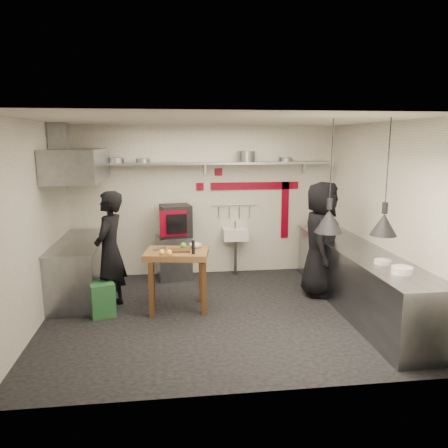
{
  "coord_description": "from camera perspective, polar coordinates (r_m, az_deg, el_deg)",
  "views": [
    {
      "loc": [
        -0.68,
        -6.08,
        2.53
      ],
      "look_at": [
        0.13,
        0.3,
        1.3
      ],
      "focal_mm": 35.0,
      "sensor_mm": 36.0,
      "label": 1
    }
  ],
  "objects": [
    {
      "name": "pan_mid_left",
      "position": [
        8.02,
        -10.54,
        8.14
      ],
      "size": [
        0.33,
        0.33,
        0.07
      ],
      "primitive_type": "cylinder",
      "rotation": [
        0.0,
        0.0,
        -0.36
      ],
      "color": "slate",
      "rests_on": "back_shelf"
    },
    {
      "name": "small_bowl_right",
      "position": [
        6.14,
        20.03,
        -4.67
      ],
      "size": [
        0.27,
        0.27,
        0.05
      ],
      "primitive_type": "cylinder",
      "rotation": [
        0.0,
        0.0,
        -0.24
      ],
      "color": "silver",
      "rests_on": "counter_right_top"
    },
    {
      "name": "pan_right",
      "position": [
        8.3,
        8.02,
        8.34
      ],
      "size": [
        0.32,
        0.32,
        0.08
      ],
      "primitive_type": "cylinder",
      "rotation": [
        0.0,
        0.0,
        0.33
      ],
      "color": "slate",
      "rests_on": "back_shelf"
    },
    {
      "name": "plate_stack",
      "position": [
        5.77,
        22.22,
        -5.61
      ],
      "size": [
        0.28,
        0.28,
        0.09
      ],
      "primitive_type": "cylinder",
      "rotation": [
        0.0,
        0.0,
        -0.11
      ],
      "color": "silver",
      "rests_on": "counter_right_top"
    },
    {
      "name": "green_bin",
      "position": [
        6.71,
        -15.62,
        -9.44
      ],
      "size": [
        0.42,
        0.42,
        0.5
      ],
      "primitive_type": "cube",
      "rotation": [
        0.0,
        0.0,
        0.32
      ],
      "color": "#22552D",
      "rests_on": "floor"
    },
    {
      "name": "extractor_hood",
      "position": [
        7.28,
        -18.63,
        7.3
      ],
      "size": [
        0.78,
        1.6,
        0.5
      ],
      "primitive_type": "cube",
      "color": "slate",
      "rests_on": "ceiling"
    },
    {
      "name": "heat_lamp_far",
      "position": [
        5.64,
        20.52,
        5.68
      ],
      "size": [
        0.4,
        0.4,
        1.43
      ],
      "primitive_type": null,
      "rotation": [
        0.0,
        0.0,
        0.28
      ],
      "color": "black",
      "rests_on": "ceiling"
    },
    {
      "name": "wall_left",
      "position": [
        6.45,
        -23.51,
        -0.15
      ],
      "size": [
        0.04,
        4.2,
        2.8
      ],
      "primitive_type": "cube",
      "color": "silver",
      "rests_on": "floor"
    },
    {
      "name": "utensil_rail",
      "position": [
        8.32,
        1.35,
        2.49
      ],
      "size": [
        0.9,
        0.02,
        0.02
      ],
      "primitive_type": "cylinder",
      "rotation": [
        0.0,
        1.57,
        0.0
      ],
      "color": "slate",
      "rests_on": "wall_back"
    },
    {
      "name": "back_shelf",
      "position": [
        8.04,
        -2.39,
        7.93
      ],
      "size": [
        4.6,
        0.34,
        0.04
      ],
      "primitive_type": "cube",
      "color": "slate",
      "rests_on": "wall_back"
    },
    {
      "name": "shelf_bracket_right",
      "position": [
        8.56,
        10.4,
        7.27
      ],
      "size": [
        0.04,
        0.06,
        0.24
      ],
      "primitive_type": "cube",
      "color": "slate",
      "rests_on": "wall_back"
    },
    {
      "name": "oven_door",
      "position": [
        7.73,
        -6.61,
        0.05
      ],
      "size": [
        0.48,
        0.11,
        0.46
      ],
      "primitive_type": "cube",
      "rotation": [
        0.0,
        0.0,
        0.16
      ],
      "color": "maroon",
      "rests_on": "combi_oven"
    },
    {
      "name": "pan_far_left",
      "position": [
        8.06,
        -13.95,
        8.09
      ],
      "size": [
        0.33,
        0.33,
        0.09
      ],
      "primitive_type": "cylinder",
      "rotation": [
        0.0,
        0.0,
        -0.16
      ],
      "color": "slate",
      "rests_on": "back_shelf"
    },
    {
      "name": "sink_tap",
      "position": [
        8.24,
        1.48,
        -0.12
      ],
      "size": [
        0.03,
        0.03,
        0.14
      ],
      "primitive_type": "cylinder",
      "color": "slate",
      "rests_on": "hand_sink"
    },
    {
      "name": "bowl",
      "position": [
        6.67,
        -3.74,
        -2.86
      ],
      "size": [
        0.23,
        0.23,
        0.06
      ],
      "primitive_type": "imported",
      "rotation": [
        0.0,
        0.0,
        0.24
      ],
      "color": "silver",
      "rests_on": "prep_table"
    },
    {
      "name": "red_tile_b",
      "position": [
        8.22,
        -3.16,
        4.91
      ],
      "size": [
        0.14,
        0.02,
        0.14
      ],
      "primitive_type": "cube",
      "color": "maroon",
      "rests_on": "wall_back"
    },
    {
      "name": "pepper_mill",
      "position": [
        6.29,
        -4.04,
        -3.05
      ],
      "size": [
        0.06,
        0.06,
        0.2
      ],
      "primitive_type": "cylinder",
      "rotation": [
        0.0,
        0.0,
        -0.42
      ],
      "color": "black",
      "rests_on": "prep_table"
    },
    {
      "name": "shelf_bracket_mid",
      "position": [
        8.19,
        -2.48,
        7.28
      ],
      "size": [
        0.04,
        0.06,
        0.24
      ],
      "primitive_type": "cube",
      "color": "slate",
      "rests_on": "wall_back"
    },
    {
      "name": "hand_sink",
      "position": [
        8.28,
        1.48,
        -1.35
      ],
      "size": [
        0.46,
        0.34,
        0.22
      ],
      "primitive_type": "cube",
      "color": "silver",
      "rests_on": "wall_back"
    },
    {
      "name": "lemon_a",
      "position": [
        6.32,
        -8.13,
        -3.64
      ],
      "size": [
        0.1,
        0.1,
        0.08
      ],
      "primitive_type": "sphere",
      "rotation": [
        0.0,
        0.0,
        0.23
      ],
      "color": "yellow",
      "rests_on": "prep_table"
    },
    {
      "name": "ceiling",
      "position": [
        6.12,
        -0.87,
        13.38
      ],
      "size": [
        5.0,
        5.0,
        0.0
      ],
      "primitive_type": "plane",
      "color": "beige",
      "rests_on": "floor"
    },
    {
      "name": "veg_ball",
      "position": [
        6.62,
        -5.33,
        -2.82
      ],
      "size": [
        0.11,
        0.11,
        0.09
      ],
      "primitive_type": "sphere",
      "rotation": [
        0.0,
        0.0,
        -0.17
      ],
      "color": "#5D9531",
      "rests_on": "prep_table"
    },
    {
      "name": "wall_back",
      "position": [
        8.29,
        -2.46,
        3.01
      ],
      "size": [
        5.0,
        0.04,
        2.8
      ],
      "primitive_type": "cube",
      "color": "silver",
      "rests_on": "floor"
    },
    {
      "name": "oven_stand",
      "position": [
        8.16,
        -6.56,
        -4.35
      ],
      "size": [
        0.68,
        0.63,
        0.8
      ],
      "primitive_type": "cube",
      "rotation": [
        0.0,
        0.0,
        0.16
      ],
      "color": "slate",
      "rests_on": "floor"
    },
    {
      "name": "cutting_board",
      "position": [
        6.5,
        -5.9,
        -3.42
      ],
      "size": [
        0.35,
        0.26,
        0.02
      ],
      "primitive_type": "cube",
      "rotation": [
        0.0,
        0.0,
        -0.06
      ],
      "color": "#4A2E17",
      "rests_on": "prep_table"
    },
    {
      "name": "counter_left_top",
      "position": [
        7.46,
        -18.43,
        -2.22
      ],
      "size": [
        0.76,
        2.0,
        0.03
      ],
      "primitive_type": "cube",
      "color": "slate",
      "rests_on": "counter_left"
    },
    {
      "name": "chef_left",
      "position": [
        6.76,
        -14.68,
        -3.43
      ],
      "size": [
        0.58,
        0.75,
        1.81
      ],
      "primitive_type": "imported",
      "rotation": [
        0.0,
        0.0,
        -1.82
      ],
      "color": "black",
      "rests_on": "floor"
    },
    {
      "name": "oven_glass",
      "position": [
        7.7,
        -6.18,
        0.02
      ],
      "size": [
        0.36,
        0.07,
        0.34
      ],
      "primitive_type": "cube",
      "rotation": [
        0.0,
        0.0,
        0.16
      ],
      "color": "black",
      "rests_on": "oven_door"
    },
    {
      "name": "prep_table",
      "position": [
        6.65,
        -6.12,
        -7.33
      ],
      "size": [
        1.0,
        0.77,
        0.92
      ],
      "primitive_type": null,
      "rotation": [
        0.0,
        0.0,
        -0.15
      ],
      "color": "brown",
      "rests_on": "floor"
    },
    {
      "name": "chef_right",
      "position": [
        7.31,
        12.56,
        -1.95
      ],
      "size": [
        0.91,
        1.08,
        1.89
      ],
      "primitive_type": "imported",
      "rotation": [
        0.0,
        0.0,
        1.18
      ],
      "color": "black",
      "rests_on": "floor"
    },
    {
      "name": "sink_drain",
      "position": [
        8.35,
        1.5,
        -4.36
      ],
      "size": [
        0.06,
        0.06,
        0.66
      ],
      "primitive_type": "cylinder",
      "color": "slate",
      "rests_on": "floor"
    },
    {
      "name": "stock_pot",
      "position": [
        8.13,
        2.93,
        8.8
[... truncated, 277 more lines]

